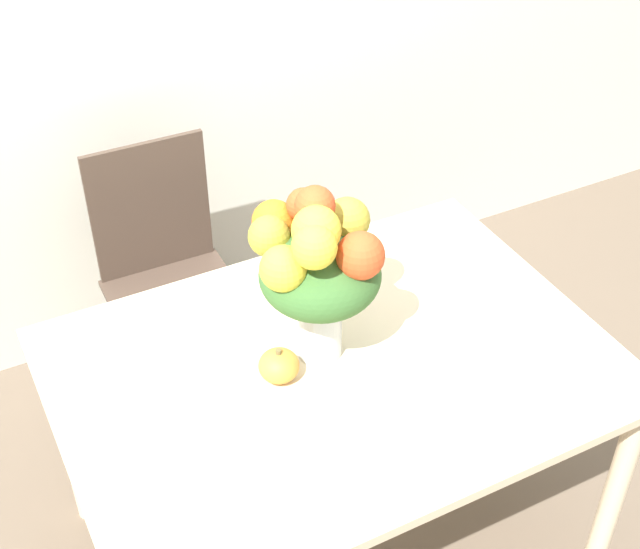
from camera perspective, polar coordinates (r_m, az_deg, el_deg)
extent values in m
plane|color=brown|center=(2.83, 0.80, -16.56)|extent=(12.00, 12.00, 0.00)
cube|color=beige|center=(2.28, 0.96, -5.96)|extent=(1.39, 1.00, 0.03)
cylinder|color=beige|center=(2.61, 18.35, -13.03)|extent=(0.06, 0.06, 0.71)
cylinder|color=beige|center=(2.72, -15.75, -9.89)|extent=(0.06, 0.06, 0.71)
cylinder|color=beige|center=(3.06, 7.55, -2.02)|extent=(0.06, 0.06, 0.71)
cylinder|color=silver|center=(2.23, 0.00, -3.17)|extent=(0.11, 0.11, 0.20)
cylinder|color=silver|center=(2.27, 0.00, -4.12)|extent=(0.10, 0.10, 0.10)
cylinder|color=#38662D|center=(2.21, 0.51, -2.23)|extent=(0.01, 0.01, 0.25)
cylinder|color=#38662D|center=(2.22, -0.09, -2.03)|extent=(0.01, 0.01, 0.25)
cylinder|color=#38662D|center=(2.21, -0.57, -2.34)|extent=(0.01, 0.01, 0.25)
cylinder|color=#38662D|center=(2.19, -0.26, -2.73)|extent=(0.01, 0.01, 0.25)
cylinder|color=#38662D|center=(2.19, 0.41, -2.66)|extent=(0.01, 0.01, 0.25)
ellipsoid|color=#38662D|center=(2.13, 0.00, 0.00)|extent=(0.30, 0.30, 0.18)
sphere|color=orange|center=(2.19, -2.97, 3.41)|extent=(0.11, 0.11, 0.11)
sphere|color=#D64C23|center=(2.05, -0.32, 4.43)|extent=(0.10, 0.10, 0.10)
sphere|color=#AD9E33|center=(2.17, 1.74, 3.51)|extent=(0.11, 0.11, 0.11)
sphere|color=yellow|center=(2.00, -0.24, 2.85)|extent=(0.11, 0.11, 0.11)
sphere|color=#AD9E33|center=(2.14, -3.27, 2.46)|extent=(0.10, 0.10, 0.10)
sphere|color=#D64C23|center=(2.04, 2.61, 1.22)|extent=(0.11, 0.11, 0.11)
sphere|color=#D64C23|center=(2.15, -1.13, 4.46)|extent=(0.08, 0.08, 0.08)
sphere|color=yellow|center=(2.03, -2.38, 0.38)|extent=(0.11, 0.11, 0.11)
sphere|color=yellow|center=(1.96, -0.36, 1.77)|extent=(0.10, 0.10, 0.10)
ellipsoid|color=gold|center=(2.21, -2.65, -5.85)|extent=(0.10, 0.10, 0.08)
cylinder|color=brown|center=(2.18, -2.68, -5.02)|extent=(0.01, 0.01, 0.02)
cube|color=#47382D|center=(2.97, -9.07, -1.69)|extent=(0.43, 0.43, 0.02)
cylinder|color=#47382D|center=(2.97, -10.68, -7.78)|extent=(0.04, 0.04, 0.42)
cylinder|color=#47382D|center=(3.04, -4.57, -5.83)|extent=(0.04, 0.04, 0.42)
cylinder|color=#47382D|center=(3.21, -12.54, -3.81)|extent=(0.04, 0.04, 0.42)
cylinder|color=#47382D|center=(3.28, -6.88, -2.10)|extent=(0.04, 0.04, 0.42)
cube|color=#47382D|center=(2.98, -10.82, 4.23)|extent=(0.40, 0.02, 0.48)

